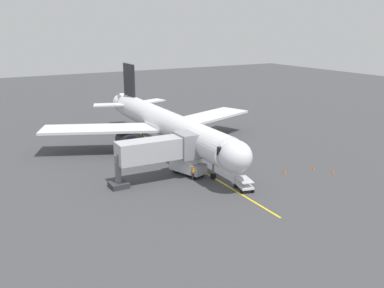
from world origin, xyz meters
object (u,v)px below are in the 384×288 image
(safety_cone_nose_left, at_px, (313,167))
(safety_cone_wing_starboard, at_px, (118,186))
(airplane, at_px, (166,124))
(box_truck_near_nose, at_px, (188,164))
(safety_cone_wing_port, at_px, (333,172))
(jet_bridge, at_px, (163,149))
(ground_crew_marshaller, at_px, (193,173))
(baggage_cart_portside, at_px, (244,184))
(safety_cone_nose_right, at_px, (285,171))

(safety_cone_nose_left, relative_size, safety_cone_wing_starboard, 1.00)
(safety_cone_wing_starboard, bearing_deg, safety_cone_nose_left, 165.46)
(airplane, relative_size, safety_cone_nose_left, 73.29)
(box_truck_near_nose, height_order, safety_cone_wing_port, box_truck_near_nose)
(box_truck_near_nose, distance_m, safety_cone_wing_starboard, 9.27)
(airplane, height_order, box_truck_near_nose, airplane)
(jet_bridge, height_order, safety_cone_wing_port, jet_bridge)
(airplane, distance_m, ground_crew_marshaller, 13.57)
(ground_crew_marshaller, xyz_separation_m, safety_cone_wing_starboard, (8.79, -1.87, -0.61))
(airplane, relative_size, baggage_cart_portside, 14.04)
(ground_crew_marshaller, distance_m, safety_cone_wing_starboard, 9.00)
(airplane, distance_m, baggage_cart_portside, 18.90)
(safety_cone_nose_right, relative_size, safety_cone_wing_starboard, 1.00)
(airplane, bearing_deg, jet_bridge, 62.31)
(box_truck_near_nose, height_order, safety_cone_wing_starboard, box_truck_near_nose)
(safety_cone_nose_left, height_order, safety_cone_nose_right, same)
(airplane, xyz_separation_m, jet_bridge, (5.81, 11.06, -0.24))
(jet_bridge, relative_size, ground_crew_marshaller, 6.70)
(jet_bridge, bearing_deg, safety_cone_nose_right, 158.70)
(jet_bridge, xyz_separation_m, safety_cone_nose_right, (-14.07, 5.49, -3.49))
(ground_crew_marshaller, xyz_separation_m, safety_cone_nose_left, (-15.31, 4.38, -0.61))
(airplane, distance_m, box_truck_near_nose, 11.43)
(jet_bridge, distance_m, safety_cone_wing_starboard, 6.79)
(safety_cone_nose_right, xyz_separation_m, safety_cone_wing_starboard, (19.90, -5.52, 0.00))
(jet_bridge, height_order, safety_cone_nose_right, jet_bridge)
(airplane, relative_size, jet_bridge, 3.52)
(baggage_cart_portside, bearing_deg, safety_cone_nose_left, -173.70)
(ground_crew_marshaller, distance_m, safety_cone_nose_right, 11.72)
(jet_bridge, bearing_deg, safety_cone_wing_starboard, -0.39)
(airplane, xyz_separation_m, baggage_cart_portside, (-0.50, 18.59, -3.35))
(safety_cone_wing_port, bearing_deg, ground_crew_marshaller, -22.53)
(safety_cone_wing_port, bearing_deg, safety_cone_nose_left, -68.14)
(safety_cone_nose_left, distance_m, safety_cone_nose_right, 4.26)
(baggage_cart_portside, xyz_separation_m, safety_cone_wing_starboard, (12.14, -7.57, -0.38))
(ground_crew_marshaller, distance_m, baggage_cart_portside, 6.62)
(jet_bridge, distance_m, baggage_cart_portside, 10.30)
(ground_crew_marshaller, relative_size, safety_cone_nose_left, 3.11)
(box_truck_near_nose, relative_size, safety_cone_wing_starboard, 9.05)
(safety_cone_wing_starboard, bearing_deg, box_truck_near_nose, -178.97)
(baggage_cart_portside, distance_m, safety_cone_wing_starboard, 14.31)
(jet_bridge, height_order, safety_cone_nose_left, jet_bridge)
(jet_bridge, distance_m, box_truck_near_nose, 4.13)
(safety_cone_nose_right, height_order, safety_cone_wing_starboard, same)
(safety_cone_nose_right, bearing_deg, box_truck_near_nose, -28.00)
(safety_cone_wing_starboard, bearing_deg, safety_cone_nose_right, 164.49)
(airplane, xyz_separation_m, safety_cone_nose_right, (-8.27, 16.55, -3.73))
(jet_bridge, xyz_separation_m, safety_cone_nose_left, (-18.27, 6.21, -3.49))
(ground_crew_marshaller, relative_size, box_truck_near_nose, 0.34)
(safety_cone_wing_starboard, bearing_deg, baggage_cart_portside, 148.05)
(ground_crew_marshaller, bearing_deg, jet_bridge, -31.78)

